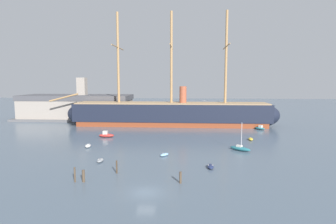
# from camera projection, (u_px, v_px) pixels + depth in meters

# --- Properties ---
(ground_plane) EXTENTS (400.00, 400.00, 0.00)m
(ground_plane) POSITION_uv_depth(u_px,v_px,m) (146.00, 193.00, 37.75)
(ground_plane) COLOR #4C5B6B
(tall_ship) EXTENTS (77.32, 15.53, 37.23)m
(tall_ship) POSITION_uv_depth(u_px,v_px,m) (171.00, 113.00, 93.69)
(tall_ship) COLOR brown
(tall_ship) RESTS_ON ground
(dinghy_foreground_left) EXTENTS (1.03, 2.35, 0.55)m
(dinghy_foreground_left) POSITION_uv_depth(u_px,v_px,m) (100.00, 160.00, 52.02)
(dinghy_foreground_left) COLOR gray
(dinghy_foreground_left) RESTS_ON ground
(dinghy_foreground_right) EXTENTS (1.13, 2.53, 0.59)m
(dinghy_foreground_right) POSITION_uv_depth(u_px,v_px,m) (210.00, 166.00, 48.30)
(dinghy_foreground_right) COLOR #1E284C
(dinghy_foreground_right) RESTS_ON ground
(dinghy_near_centre) EXTENTS (2.12, 2.37, 0.53)m
(dinghy_near_centre) POSITION_uv_depth(u_px,v_px,m) (164.00, 155.00, 56.10)
(dinghy_near_centre) COLOR #7FB2D6
(dinghy_near_centre) RESTS_ON ground
(dinghy_mid_left) EXTENTS (1.71, 2.94, 0.65)m
(dinghy_mid_left) POSITION_uv_depth(u_px,v_px,m) (88.00, 146.00, 63.49)
(dinghy_mid_left) COLOR silver
(dinghy_mid_left) RESTS_ON ground
(sailboat_mid_right) EXTENTS (4.57, 4.03, 6.13)m
(sailboat_mid_right) POSITION_uv_depth(u_px,v_px,m) (240.00, 148.00, 60.27)
(sailboat_mid_right) COLOR #236670
(sailboat_mid_right) RESTS_ON ground
(motorboat_alongside_bow) EXTENTS (4.10, 1.81, 1.70)m
(motorboat_alongside_bow) POSITION_uv_depth(u_px,v_px,m) (106.00, 135.00, 74.59)
(motorboat_alongside_bow) COLOR #B22D28
(motorboat_alongside_bow) RESTS_ON ground
(dinghy_alongside_stern) EXTENTS (1.31, 2.63, 0.60)m
(dinghy_alongside_stern) POSITION_uv_depth(u_px,v_px,m) (251.00, 139.00, 70.87)
(dinghy_alongside_stern) COLOR gold
(dinghy_alongside_stern) RESTS_ON ground
(motorboat_far_right) EXTENTS (3.32, 3.21, 1.37)m
(motorboat_far_right) POSITION_uv_depth(u_px,v_px,m) (260.00, 128.00, 86.18)
(motorboat_far_right) COLOR #236670
(motorboat_far_right) RESTS_ON ground
(motorboat_distant_centre) EXTENTS (5.05, 3.78, 1.96)m
(motorboat_distant_centre) POSITION_uv_depth(u_px,v_px,m) (172.00, 120.00, 102.49)
(motorboat_distant_centre) COLOR silver
(motorboat_distant_centre) RESTS_ON ground
(mooring_piling_nearest) EXTENTS (0.25, 0.25, 2.14)m
(mooring_piling_nearest) POSITION_uv_depth(u_px,v_px,m) (117.00, 167.00, 45.47)
(mooring_piling_nearest) COLOR #423323
(mooring_piling_nearest) RESTS_ON ground
(mooring_piling_left_pair) EXTENTS (0.26, 0.26, 2.28)m
(mooring_piling_left_pair) POSITION_uv_depth(u_px,v_px,m) (75.00, 175.00, 41.51)
(mooring_piling_left_pair) COLOR #4C3D2D
(mooring_piling_left_pair) RESTS_ON ground
(mooring_piling_right_pair) EXTENTS (0.41, 0.41, 1.84)m
(mooring_piling_right_pair) POSITION_uv_depth(u_px,v_px,m) (83.00, 176.00, 41.59)
(mooring_piling_right_pair) COLOR #4C3D2D
(mooring_piling_right_pair) RESTS_ON ground
(mooring_piling_midwater) EXTENTS (0.36, 0.36, 1.73)m
(mooring_piling_midwater) POSITION_uv_depth(u_px,v_px,m) (180.00, 177.00, 41.13)
(mooring_piling_midwater) COLOR #4C3D2D
(mooring_piling_midwater) RESTS_ON ground
(dockside_warehouse_left) EXTENTS (44.93, 18.21, 16.12)m
(dockside_warehouse_left) POSITION_uv_depth(u_px,v_px,m) (77.00, 107.00, 108.95)
(dockside_warehouse_left) COLOR #565659
(dockside_warehouse_left) RESTS_ON ground
(seagull_in_flight) EXTENTS (1.06, 0.48, 0.13)m
(seagull_in_flight) POSITION_uv_depth(u_px,v_px,m) (205.00, 101.00, 64.09)
(seagull_in_flight) COLOR silver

